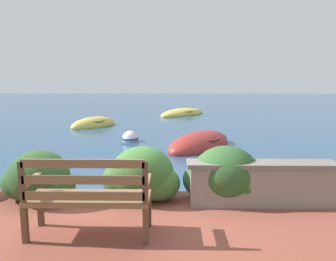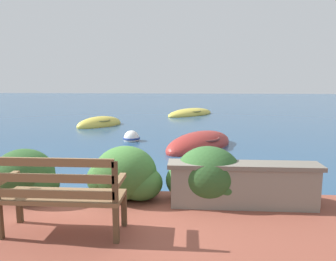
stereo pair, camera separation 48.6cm
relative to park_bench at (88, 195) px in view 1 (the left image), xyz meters
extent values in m
plane|color=navy|center=(0.24, 1.51, -0.70)|extent=(80.00, 80.00, 0.00)
cube|color=brown|center=(-0.65, 0.26, -0.28)|extent=(0.06, 0.06, 0.40)
cube|color=brown|center=(0.65, 0.26, -0.28)|extent=(0.06, 0.06, 0.40)
cube|color=brown|center=(-0.65, -0.16, -0.28)|extent=(0.06, 0.06, 0.40)
cube|color=brown|center=(0.65, -0.16, -0.28)|extent=(0.06, 0.06, 0.40)
cube|color=brown|center=(0.00, 0.05, -0.06)|extent=(1.36, 0.48, 0.05)
cube|color=brown|center=(0.00, -0.16, 0.05)|extent=(1.29, 0.04, 0.09)
cube|color=brown|center=(0.00, -0.16, 0.22)|extent=(1.29, 0.04, 0.09)
cube|color=brown|center=(0.00, -0.16, 0.40)|extent=(1.29, 0.04, 0.09)
cube|color=brown|center=(-0.65, -0.16, 0.19)|extent=(0.06, 0.04, 0.45)
cube|color=brown|center=(0.65, -0.16, 0.19)|extent=(0.06, 0.04, 0.45)
cube|color=brown|center=(-0.65, 0.05, 0.15)|extent=(0.07, 0.43, 0.05)
cube|color=brown|center=(0.65, 0.05, 0.15)|extent=(0.07, 0.43, 0.05)
cube|color=gray|center=(2.16, 0.98, -0.21)|extent=(1.97, 0.35, 0.55)
cube|color=#6C655B|center=(2.16, 0.98, 0.10)|extent=(2.07, 0.39, 0.06)
ellipsoid|color=#284C23|center=(-0.98, 1.05, -0.11)|extent=(0.88, 0.79, 0.74)
ellipsoid|color=#284C23|center=(-1.22, 1.11, -0.22)|extent=(0.66, 0.59, 0.53)
ellipsoid|color=#284C23|center=(-0.76, 1.00, -0.24)|extent=(0.61, 0.55, 0.48)
ellipsoid|color=#38662D|center=(0.49, 1.17, -0.09)|extent=(0.92, 0.83, 0.78)
ellipsoid|color=#38662D|center=(0.23, 1.24, -0.21)|extent=(0.69, 0.62, 0.55)
ellipsoid|color=#38662D|center=(0.72, 1.12, -0.23)|extent=(0.64, 0.58, 0.51)
ellipsoid|color=#2D5628|center=(1.69, 1.14, -0.08)|extent=(0.94, 0.85, 0.80)
ellipsoid|color=#2D5628|center=(1.43, 1.21, -0.20)|extent=(0.71, 0.64, 0.57)
ellipsoid|color=#2D5628|center=(1.93, 1.09, -0.22)|extent=(0.66, 0.59, 0.52)
ellipsoid|color=#284C23|center=(2.88, 1.18, -0.24)|extent=(0.57, 0.51, 0.48)
ellipsoid|color=#284C23|center=(2.72, 1.23, -0.31)|extent=(0.43, 0.38, 0.34)
ellipsoid|color=#284C23|center=(3.02, 1.16, -0.33)|extent=(0.40, 0.36, 0.31)
ellipsoid|color=#9E2D28|center=(1.71, 5.91, -0.64)|extent=(2.54, 2.95, 0.80)
torus|color=brown|center=(1.71, 5.91, -0.42)|extent=(1.62, 1.62, 0.07)
cube|color=#846647|center=(1.95, 6.26, -0.45)|extent=(0.82, 0.62, 0.04)
cube|color=#846647|center=(1.51, 5.63, -0.45)|extent=(0.82, 0.62, 0.04)
ellipsoid|color=#DBC64C|center=(-2.40, 10.07, -0.65)|extent=(2.05, 2.33, 0.70)
torus|color=olive|center=(-2.40, 10.07, -0.46)|extent=(1.31, 1.31, 0.07)
cube|color=#846647|center=(-2.60, 9.81, -0.49)|extent=(0.66, 0.53, 0.04)
cube|color=#846647|center=(-2.24, 10.30, -0.49)|extent=(0.66, 0.53, 0.04)
ellipsoid|color=#DBC64C|center=(1.43, 14.58, -0.65)|extent=(3.06, 3.32, 0.65)
torus|color=olive|center=(1.43, 14.58, -0.48)|extent=(1.65, 1.65, 0.07)
cube|color=#846647|center=(1.76, 14.96, -0.51)|extent=(0.79, 0.69, 0.04)
cube|color=#846647|center=(1.16, 14.26, -0.51)|extent=(0.79, 0.69, 0.04)
sphere|color=white|center=(-0.44, 6.80, -0.62)|extent=(0.50, 0.50, 0.50)
torus|color=navy|center=(-0.44, 6.80, -0.62)|extent=(0.55, 0.55, 0.06)
camera|label=1|loc=(0.94, -3.43, 1.26)|focal=35.00mm
camera|label=2|loc=(1.43, -3.41, 1.26)|focal=35.00mm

